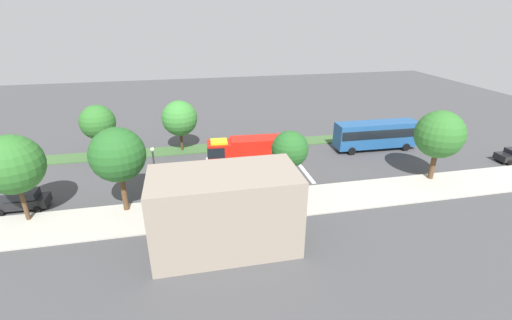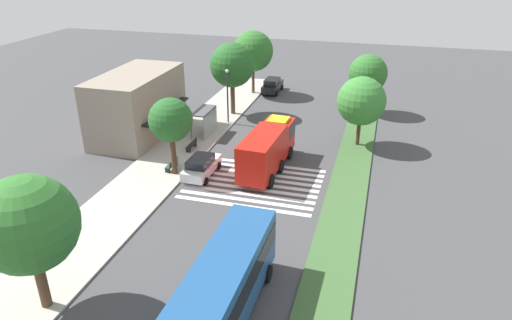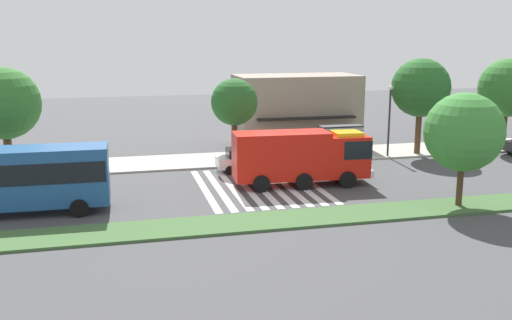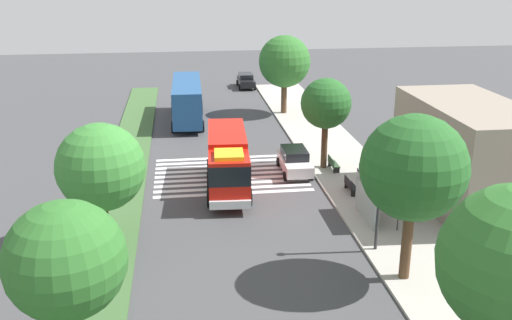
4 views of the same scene
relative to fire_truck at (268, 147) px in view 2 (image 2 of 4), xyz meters
The scene contains 19 objects.
ground_plane 3.74m from the fire_truck, behind, with size 120.00×120.00×0.00m, color #424244.
sidewalk 9.53m from the fire_truck, 109.57° to the left, with size 60.00×5.30×0.14m, color #ADA89E.
median_strip 7.83m from the fire_truck, 114.34° to the right, with size 60.00×3.00×0.14m, color #3D6033.
crosswalk 3.59m from the fire_truck, behind, with size 7.65×10.39×0.01m.
fire_truck is the anchor object (origin of this frame).
parked_car_mid 5.77m from the fire_truck, 119.08° to the left, with size 4.54×2.12×1.69m.
parked_car_east 22.19m from the fire_truck, 12.89° to the left, with size 4.60×2.07×1.82m.
transit_bus 17.97m from the fire_truck, behind, with size 10.85×3.01×3.70m.
bus_stop_shelter 9.58m from the fire_truck, 53.22° to the left, with size 3.50×1.40×2.46m.
bench_near_shelter 7.98m from the fire_truck, 77.26° to the left, with size 1.60×0.50×0.90m.
bench_west_of_shelter 8.21m from the fire_truck, 108.50° to the left, with size 1.60×0.50×0.90m.
street_lamp 11.66m from the fire_truck, 35.68° to the left, with size 0.36×0.36×5.68m.
storefront_building 14.72m from the fire_truck, 74.43° to the left, with size 10.85×6.22×6.25m.
sidewalk_tree_far_west 20.77m from the fire_truck, 159.64° to the left, with size 4.94×4.94×7.49m.
sidewalk_tree_west 8.29m from the fire_truck, 113.99° to the left, with size 3.52×3.52×6.43m.
sidewalk_tree_center 14.60m from the fire_truck, 30.25° to the left, with size 4.74×4.74×7.78m.
sidewalk_tree_east 21.89m from the fire_truck, 19.27° to the left, with size 4.93×4.93×7.70m.
median_tree_far_west 10.15m from the fire_truck, 44.41° to the right, with size 4.45×4.45×6.48m.
median_tree_west 18.29m from the fire_truck, 22.40° to the right, with size 4.18×4.18×6.44m.
Camera 2 is at (-31.60, -9.02, 17.56)m, focal length 32.86 mm.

